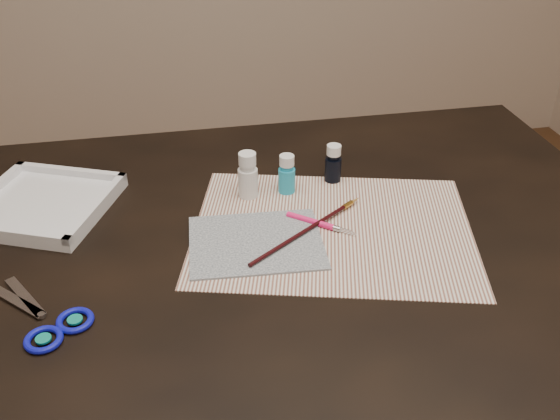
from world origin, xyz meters
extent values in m
cube|color=black|center=(0.00, 0.00, 0.38)|extent=(1.30, 0.90, 0.75)
cube|color=white|center=(0.09, 0.00, 0.75)|extent=(0.56, 0.47, 0.00)
cube|color=black|center=(-0.04, -0.02, 0.75)|extent=(0.23, 0.19, 0.00)
cylinder|color=white|center=(-0.03, 0.14, 0.80)|extent=(0.04, 0.04, 0.09)
cylinder|color=#22A6CF|center=(0.04, 0.14, 0.79)|extent=(0.04, 0.04, 0.08)
cylinder|color=black|center=(0.14, 0.16, 0.79)|extent=(0.03, 0.03, 0.08)
cube|color=white|center=(-0.41, 0.16, 0.76)|extent=(0.30, 0.30, 0.03)
camera|label=1|loc=(-0.17, -0.86, 1.36)|focal=40.00mm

